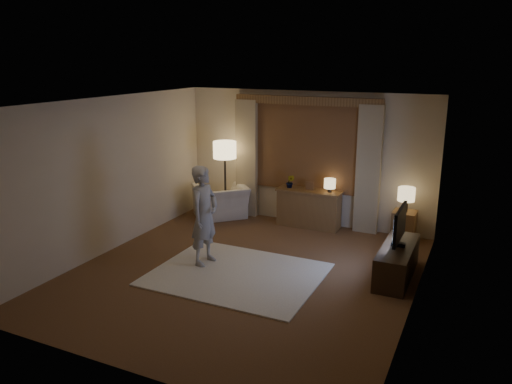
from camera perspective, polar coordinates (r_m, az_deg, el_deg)
The scene contains 13 objects.
room at distance 7.77m, azimuth 0.19°, elevation 1.17°, with size 5.04×5.54×2.64m.
rug at distance 7.72m, azimuth -2.22°, elevation -9.36°, with size 2.50×2.00×0.02m, color #EEE7C8.
sideboard at distance 9.77m, azimuth 6.07°, elevation -1.97°, with size 1.20×0.40×0.70m, color brown.
picture_frame at distance 9.64m, azimuth 6.14°, elevation 0.59°, with size 0.16×0.02×0.20m, color brown.
plant at distance 9.76m, azimuth 3.93°, elevation 1.13°, with size 0.17×0.13×0.30m, color #999999.
table_lamp_sideboard at distance 9.50m, azimuth 8.43°, elevation 0.90°, with size 0.22×0.22×0.30m.
floor_lamp at distance 10.02m, azimuth -3.59°, elevation 4.34°, with size 0.46×0.46×1.59m.
armchair at distance 10.31m, azimuth -4.06°, elevation -1.08°, with size 1.03×0.90×0.67m, color beige.
side_table at distance 9.34m, azimuth 16.53°, elevation -3.79°, with size 0.40×0.40×0.56m, color brown.
table_lamp_side at distance 9.17m, azimuth 16.81°, elevation -0.31°, with size 0.30×0.30×0.44m.
tv_stand at distance 7.83m, azimuth 15.81°, elevation -7.68°, with size 0.45×1.40×0.50m, color black.
tv at distance 7.63m, azimuth 16.11°, elevation -3.66°, with size 0.20×0.83×0.60m.
person at distance 7.87m, azimuth -5.93°, elevation -2.67°, with size 0.58×0.38×1.59m, color gray.
Camera 1 is at (3.19, -6.33, 3.22)m, focal length 35.00 mm.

